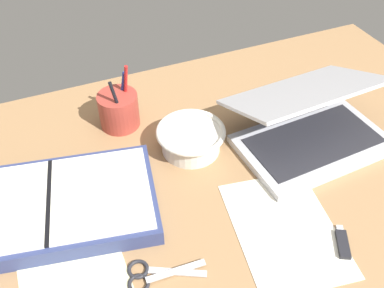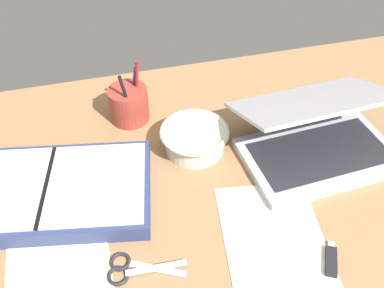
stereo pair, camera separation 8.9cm
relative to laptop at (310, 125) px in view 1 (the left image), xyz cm
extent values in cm
cube|color=#936D47|center=(-22.64, -7.13, -5.67)|extent=(140.00, 100.00, 2.00)
cube|color=#B7B7BC|center=(0.14, -2.26, -3.77)|extent=(34.93, 22.90, 1.80)
cube|color=#232328|center=(0.14, -2.26, -2.75)|extent=(30.54, 16.82, 0.24)
cube|color=#B7B7BC|center=(-0.26, 4.25, 6.81)|extent=(34.85, 21.67, 8.61)
cube|color=navy|center=(-0.23, 3.80, 6.63)|extent=(32.03, 19.39, 7.38)
cylinder|color=silver|center=(-26.12, 8.02, -2.07)|extent=(13.35, 13.35, 5.20)
torus|color=silver|center=(-26.12, 8.02, 0.53)|extent=(15.71, 15.71, 1.26)
cylinder|color=#9E382D|center=(-38.62, 22.86, -0.38)|extent=(9.53, 9.53, 8.58)
cylinder|color=black|center=(-39.13, 20.29, 2.97)|extent=(2.85, 1.21, 13.26)
cylinder|color=#233899|center=(-36.86, 24.81, 2.67)|extent=(2.65, 2.48, 12.66)
cylinder|color=#B21E1E|center=(-36.18, 23.83, 3.93)|extent=(1.86, 3.47, 15.13)
cube|color=navy|center=(-58.59, 1.47, -2.81)|extent=(44.74, 31.04, 3.73)
cube|color=silver|center=(-48.81, -0.38, -0.79)|extent=(22.82, 24.90, 0.30)
cube|color=black|center=(-58.59, 1.47, -0.64)|extent=(4.82, 21.50, 0.30)
cube|color=#B7B7BC|center=(-40.82, -20.34, -4.07)|extent=(10.96, 1.79, 0.30)
cube|color=#B7B7BC|center=(-40.82, -20.34, -4.37)|extent=(10.26, 6.04, 0.30)
torus|color=#232328|center=(-47.54, -19.97, -4.37)|extent=(3.90, 3.90, 0.70)
torus|color=#232328|center=(-46.81, -17.27, -4.37)|extent=(3.90, 3.90, 0.70)
cube|color=silver|center=(-18.12, -19.69, -4.59)|extent=(22.76, 29.34, 0.16)
cube|color=#F4EFB2|center=(-57.62, -13.45, -4.59)|extent=(18.31, 25.73, 0.16)
cube|color=black|center=(-10.30, -27.16, -4.17)|extent=(4.58, 6.24, 1.00)
cube|color=silver|center=(-8.61, -23.98, -4.17)|extent=(1.62, 1.62, 0.60)
camera|label=1|loc=(-53.57, -57.96, 63.38)|focal=40.00mm
camera|label=2|loc=(-45.11, -60.85, 63.38)|focal=40.00mm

